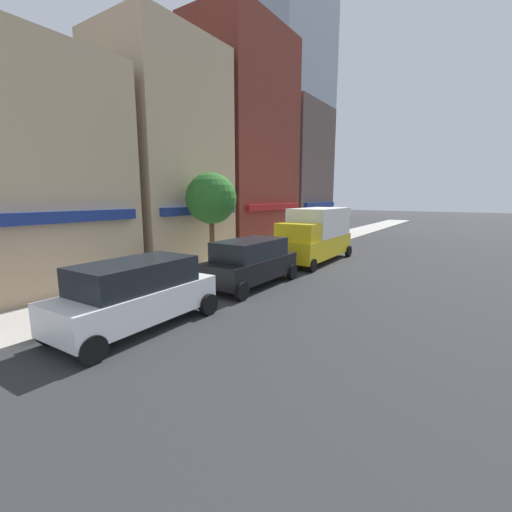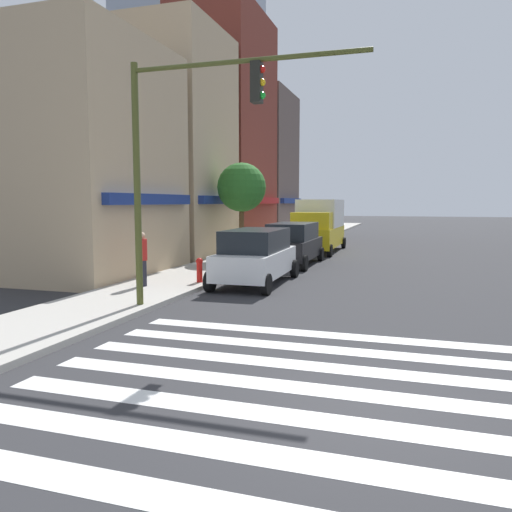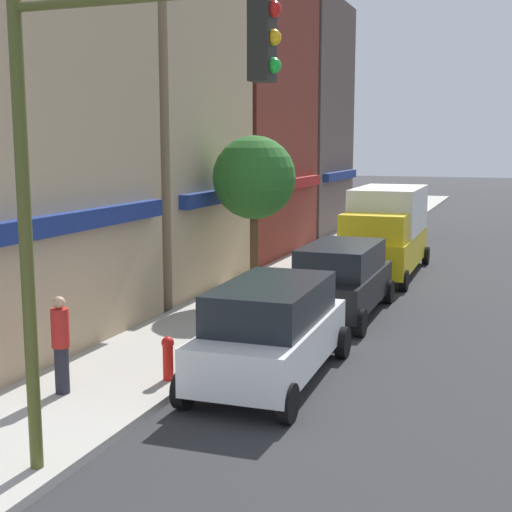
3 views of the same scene
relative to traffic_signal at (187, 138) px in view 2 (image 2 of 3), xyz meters
The scene contains 11 objects.
ground_plane 8.24m from the traffic_signal, 134.30° to the right, with size 200.00×200.00×0.00m, color #2D2D30.
crosswalk_stripes 8.24m from the traffic_signal, 134.30° to the right, with size 8.08×10.80×0.01m.
storefront_row 18.48m from the traffic_signal, 20.84° to the left, with size 29.35×5.30×15.05m.
tower_distant 65.90m from the traffic_signal, 24.19° to the left, with size 19.17×15.42×61.57m.
traffic_signal is the anchor object (origin of this frame).
suv_white 6.09m from the traffic_signal, ahead, with size 4.75×2.12×1.94m.
suv_black 11.22m from the traffic_signal, ahead, with size 4.70×2.12×1.94m.
box_truck_yellow 17.51m from the traffic_signal, ahead, with size 6.23×2.42×3.04m.
pedestrian_red_jacket 5.19m from the traffic_signal, 47.80° to the left, with size 0.32×0.32×1.77m.
fire_hydrant 5.71m from the traffic_signal, 20.28° to the left, with size 0.24×0.24×0.84m.
street_tree 11.82m from the traffic_signal, 12.50° to the left, with size 2.39×2.39×4.66m.
Camera 2 is at (-6.84, -0.57, 2.89)m, focal length 35.00 mm.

